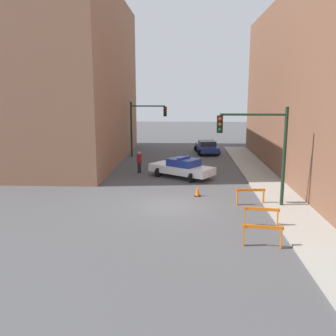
% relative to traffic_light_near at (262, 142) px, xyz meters
% --- Properties ---
extents(ground_plane, '(120.00, 120.00, 0.00)m').
position_rel_traffic_light_near_xyz_m(ground_plane, '(-4.73, -0.10, -3.53)').
color(ground_plane, '#4C4C4F').
extents(sidewalk_right, '(2.40, 44.00, 0.12)m').
position_rel_traffic_light_near_xyz_m(sidewalk_right, '(1.47, -0.10, -3.47)').
color(sidewalk_right, '#9E998E').
rests_on(sidewalk_right, ground_plane).
extents(building_corner_left, '(14.00, 20.00, 14.36)m').
position_rel_traffic_light_near_xyz_m(building_corner_left, '(-16.73, 13.90, 3.65)').
color(building_corner_left, '#93664C').
rests_on(building_corner_left, ground_plane).
extents(traffic_light_near, '(3.64, 0.35, 5.20)m').
position_rel_traffic_light_near_xyz_m(traffic_light_near, '(0.00, 0.00, 0.00)').
color(traffic_light_near, black).
rests_on(traffic_light_near, sidewalk_right).
extents(traffic_light_far, '(3.44, 0.35, 5.20)m').
position_rel_traffic_light_near_xyz_m(traffic_light_far, '(-8.03, 15.61, -0.13)').
color(traffic_light_far, black).
rests_on(traffic_light_far, ground_plane).
extents(police_car, '(4.92, 4.19, 1.52)m').
position_rel_traffic_light_near_xyz_m(police_car, '(-4.23, 6.87, -2.81)').
color(police_car, white).
rests_on(police_car, ground_plane).
extents(parked_car_near, '(2.55, 4.46, 1.31)m').
position_rel_traffic_light_near_xyz_m(parked_car_near, '(-1.86, 17.86, -2.86)').
color(parked_car_near, navy).
rests_on(parked_car_near, ground_plane).
extents(pedestrian_crossing, '(0.47, 0.47, 1.66)m').
position_rel_traffic_light_near_xyz_m(pedestrian_crossing, '(-7.51, 8.31, -2.67)').
color(pedestrian_crossing, black).
rests_on(pedestrian_crossing, ground_plane).
extents(barrier_front, '(1.59, 0.36, 0.90)m').
position_rel_traffic_light_near_xyz_m(barrier_front, '(-0.92, -5.40, -2.91)').
color(barrier_front, orange).
rests_on(barrier_front, ground_plane).
extents(barrier_mid, '(1.59, 0.39, 0.90)m').
position_rel_traffic_light_near_xyz_m(barrier_mid, '(-0.51, -3.07, -2.91)').
color(barrier_mid, orange).
rests_on(barrier_mid, ground_plane).
extents(barrier_back, '(1.60, 0.26, 0.90)m').
position_rel_traffic_light_near_xyz_m(barrier_back, '(-0.43, 0.34, -2.91)').
color(barrier_back, orange).
rests_on(barrier_back, ground_plane).
extents(traffic_cone, '(0.36, 0.36, 0.66)m').
position_rel_traffic_light_near_xyz_m(traffic_cone, '(-3.26, 1.95, -3.21)').
color(traffic_cone, black).
rests_on(traffic_cone, ground_plane).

